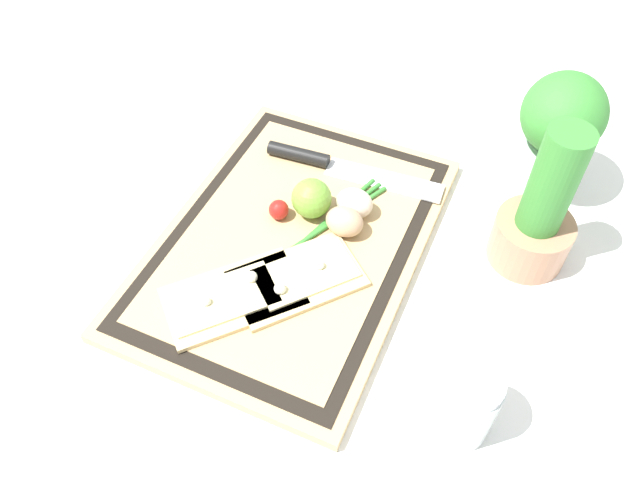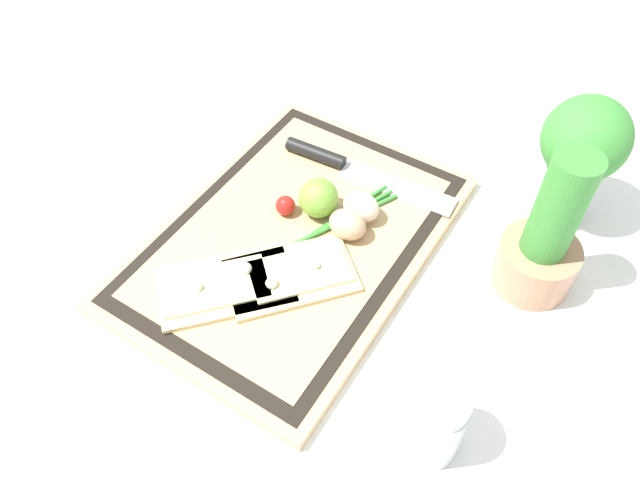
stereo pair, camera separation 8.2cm
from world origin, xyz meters
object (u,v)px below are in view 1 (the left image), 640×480
at_px(pizza_slice_far, 299,278).
at_px(herb_pot, 538,219).
at_px(pizza_slice_near, 231,297).
at_px(lime, 312,198).
at_px(herb_glass, 558,128).
at_px(sauce_jar, 464,407).
at_px(cherry_tomato_red, 279,210).
at_px(egg_brown, 345,222).
at_px(knife, 325,162).
at_px(egg_pink, 354,203).

height_order(pizza_slice_far, herb_pot, herb_pot).
bearing_deg(pizza_slice_near, lime, 169.88).
relative_size(herb_pot, herb_glass, 1.14).
bearing_deg(sauce_jar, lime, -127.51).
distance_m(pizza_slice_near, lime, 0.19).
relative_size(pizza_slice_near, herb_pot, 0.88).
height_order(pizza_slice_near, lime, lime).
distance_m(lime, cherry_tomato_red, 0.05).
bearing_deg(pizza_slice_near, herb_pot, 126.29).
bearing_deg(pizza_slice_near, herb_glass, 140.36).
distance_m(pizza_slice_far, egg_brown, 0.11).
distance_m(knife, egg_pink, 0.11).
bearing_deg(pizza_slice_far, cherry_tomato_red, -140.84).
relative_size(pizza_slice_near, cherry_tomato_red, 6.80).
xyz_separation_m(pizza_slice_near, herb_pot, (-0.25, 0.34, 0.05)).
height_order(knife, herb_pot, herb_pot).
xyz_separation_m(pizza_slice_far, knife, (-0.22, -0.06, 0.00)).
xyz_separation_m(egg_brown, sauce_jar, (0.21, 0.23, 0.01)).
distance_m(egg_pink, lime, 0.06).
distance_m(egg_brown, sauce_jar, 0.31).
bearing_deg(cherry_tomato_red, knife, 171.60).
xyz_separation_m(pizza_slice_near, egg_pink, (-0.21, 0.09, 0.02)).
bearing_deg(knife, egg_brown, 35.06).
relative_size(lime, herb_glass, 0.29).
height_order(pizza_slice_far, egg_pink, egg_pink).
bearing_deg(herb_pot, herb_glass, -175.62).
xyz_separation_m(pizza_slice_far, egg_pink, (-0.14, 0.02, 0.02)).
bearing_deg(egg_brown, lime, -105.13).
height_order(egg_pink, lime, lime).
height_order(egg_brown, lime, lime).
bearing_deg(lime, herb_pot, 101.81).
distance_m(cherry_tomato_red, herb_pot, 0.36).
bearing_deg(sauce_jar, pizza_slice_near, -96.48).
bearing_deg(knife, herb_glass, 109.54).
relative_size(knife, herb_pot, 1.24).
height_order(pizza_slice_far, lime, lime).
xyz_separation_m(pizza_slice_near, herb_glass, (-0.40, 0.33, 0.09)).
distance_m(lime, sauce_jar, 0.36).
bearing_deg(sauce_jar, egg_pink, -136.69).
xyz_separation_m(sauce_jar, herb_glass, (-0.43, 0.01, 0.07)).
relative_size(sauce_jar, herb_glass, 0.55).
relative_size(knife, sauce_jar, 2.57).
xyz_separation_m(pizza_slice_near, pizza_slice_far, (-0.06, 0.07, 0.00)).
bearing_deg(knife, pizza_slice_far, 14.65).
xyz_separation_m(herb_pot, herb_glass, (-0.15, -0.01, 0.04)).
distance_m(pizza_slice_far, knife, 0.23).
bearing_deg(sauce_jar, herb_glass, 179.18).
xyz_separation_m(egg_pink, sauce_jar, (0.25, 0.23, 0.01)).
distance_m(pizza_slice_far, lime, 0.13).
xyz_separation_m(knife, egg_brown, (0.11, 0.08, 0.01)).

